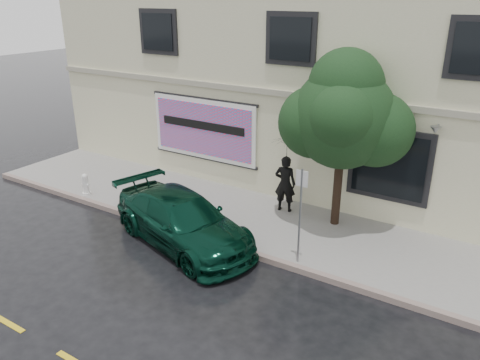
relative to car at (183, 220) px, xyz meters
The scene contains 11 objects.
ground 1.77m from the car, 43.90° to the right, with size 90.00×90.00×0.00m, color black.
sidewalk 2.50m from the car, 61.11° to the left, with size 20.00×3.50×0.15m, color gray.
curb 1.38m from the car, 17.66° to the left, with size 20.00×0.18×0.16m, color gray.
building 8.43m from the car, 81.52° to the left, with size 20.00×8.12×7.00m.
billboard 4.51m from the car, 118.15° to the left, with size 4.30×0.16×2.20m.
car is the anchor object (origin of this frame).
pedestrian 3.45m from the car, 63.47° to the left, with size 0.65×0.42×1.77m, color black.
umbrella 3.78m from the car, 63.47° to the left, with size 0.92×0.92×0.68m, color black.
street_tree 5.14m from the car, 43.92° to the left, with size 2.79×2.79×4.55m.
fire_hydrant 4.70m from the car, behind, with size 0.30×0.28×0.73m.
sign_pole 3.38m from the car, 10.18° to the left, with size 0.30×0.05×2.47m.
Camera 1 is at (6.17, -7.67, 6.40)m, focal length 35.00 mm.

